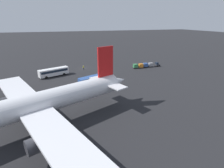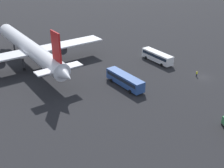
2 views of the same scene
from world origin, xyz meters
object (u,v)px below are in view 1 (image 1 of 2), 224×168
object	(u,v)px
shuttle_bus_far	(96,79)
cargo_cart_orange	(141,66)
airplane	(24,108)
worker_person	(83,68)
cargo_cart_grey	(151,65)
baggage_tug	(157,64)
cargo_cart_blue	(145,65)
cargo_cart_green	(135,66)
shuttle_bus_near	(54,72)

from	to	relation	value
shuttle_bus_far	cargo_cart_orange	distance (m)	29.24
airplane	worker_person	bearing A→B (deg)	-133.86
worker_person	cargo_cart_orange	size ratio (longest dim) A/B	0.84
cargo_cart_grey	shuttle_bus_far	bearing A→B (deg)	26.38
baggage_tug	worker_person	size ratio (longest dim) A/B	1.50
cargo_cart_blue	cargo_cart_orange	distance (m)	2.73
baggage_tug	worker_person	distance (m)	35.54
worker_person	shuttle_bus_far	bearing A→B (deg)	92.06
baggage_tug	cargo_cart_grey	distance (m)	3.76
cargo_cart_green	baggage_tug	bearing A→B (deg)	-179.11
airplane	cargo_cart_blue	distance (m)	61.49
cargo_cart_grey	cargo_cart_blue	distance (m)	2.69
airplane	cargo_cart_green	distance (m)	57.33
cargo_cart_grey	cargo_cart_orange	xyz separation A→B (m)	(5.35, 0.32, 0.00)
cargo_cart_grey	cargo_cart_green	size ratio (longest dim) A/B	1.00
shuttle_bus_near	worker_person	distance (m)	14.61
cargo_cart_grey	cargo_cart_green	distance (m)	8.03
shuttle_bus_far	worker_person	world-z (taller)	shuttle_bus_far
shuttle_bus_near	worker_person	world-z (taller)	shuttle_bus_near
airplane	cargo_cart_orange	distance (m)	59.10
baggage_tug	cargo_cart_blue	distance (m)	6.43
shuttle_bus_far	cargo_cart_green	bearing A→B (deg)	-168.23
worker_person	cargo_cart_blue	world-z (taller)	cargo_cart_blue
cargo_cart_orange	cargo_cart_green	distance (m)	2.70
airplane	shuttle_bus_far	xyz separation A→B (m)	(-19.38, -23.70, -3.84)
shuttle_bus_far	cargo_cart_grey	world-z (taller)	shuttle_bus_far
shuttle_bus_far	baggage_tug	world-z (taller)	shuttle_bus_far
shuttle_bus_far	cargo_cart_grey	distance (m)	34.10
shuttle_bus_near	baggage_tug	xyz separation A→B (m)	(-48.02, -0.82, -0.98)
worker_person	cargo_cart_green	distance (m)	24.04
airplane	worker_person	distance (m)	48.83
baggage_tug	cargo_cart_orange	distance (m)	9.12
shuttle_bus_far	cargo_cart_green	xyz separation A→B (m)	(-22.51, -15.16, -0.75)
shuttle_bus_near	cargo_cart_blue	xyz separation A→B (m)	(-41.60, -0.86, -0.73)
shuttle_bus_near	cargo_cart_grey	distance (m)	44.28
airplane	baggage_tug	world-z (taller)	airplane
shuttle_bus_far	cargo_cart_blue	xyz separation A→B (m)	(-27.87, -15.38, -0.75)
shuttle_bus_far	cargo_cart_orange	bearing A→B (deg)	-171.69
cargo_cart_blue	shuttle_bus_far	bearing A→B (deg)	28.89
shuttle_bus_near	shuttle_bus_far	world-z (taller)	shuttle_bus_far
shuttle_bus_near	cargo_cart_grey	size ratio (longest dim) A/B	5.76
cargo_cart_orange	airplane	bearing A→B (deg)	40.85
shuttle_bus_far	cargo_cart_orange	world-z (taller)	shuttle_bus_far
shuttle_bus_far	baggage_tug	bearing A→B (deg)	-178.09
cargo_cart_orange	cargo_cart_blue	bearing A→B (deg)	-168.59
shuttle_bus_far	shuttle_bus_near	bearing A→B (deg)	-68.80
cargo_cart_blue	airplane	bearing A→B (deg)	39.59
worker_person	cargo_cart_green	world-z (taller)	cargo_cart_green
cargo_cart_grey	cargo_cart_blue	size ratio (longest dim) A/B	1.00
shuttle_bus_near	shuttle_bus_far	bearing A→B (deg)	112.79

